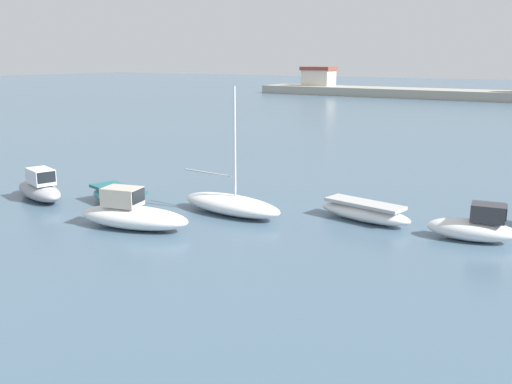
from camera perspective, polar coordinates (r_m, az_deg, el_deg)
name	(u,v)px	position (r m, az deg, el deg)	size (l,w,h in m)	color
moored_boat_1	(40,188)	(30.77, -21.07, 0.36)	(4.57, 2.62, 1.65)	#9E9EA3
moored_boat_2	(118,197)	(28.54, -13.77, -0.46)	(4.47, 2.64, 0.86)	teal
moored_boat_3	(132,214)	(24.41, -12.43, -2.23)	(5.29, 2.85, 1.75)	white
moored_boat_4	(231,204)	(26.06, -2.55, -1.25)	(5.55, 2.02, 5.86)	white
moored_boat_5	(364,212)	(25.44, 10.91, -1.99)	(4.63, 2.00, 0.86)	white
moored_boat_6	(474,227)	(23.87, 21.22, -3.29)	(3.56, 1.87, 1.54)	white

